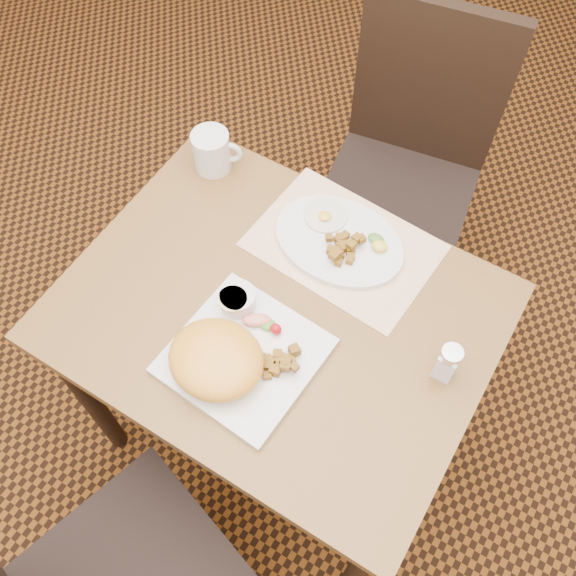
% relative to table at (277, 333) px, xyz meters
% --- Properties ---
extents(ground, '(8.00, 8.00, 0.00)m').
position_rel_table_xyz_m(ground, '(0.00, 0.00, -0.64)').
color(ground, black).
rests_on(ground, ground).
extents(table, '(0.90, 0.70, 0.75)m').
position_rel_table_xyz_m(table, '(0.00, 0.00, 0.00)').
color(table, brown).
rests_on(table, ground).
extents(chair_far, '(0.48, 0.49, 0.97)m').
position_rel_table_xyz_m(chair_far, '(-0.00, 0.72, -0.10)').
color(chair_far, black).
rests_on(chair_far, ground).
extents(placemat, '(0.42, 0.31, 0.00)m').
position_rel_table_xyz_m(placemat, '(0.04, 0.22, 0.11)').
color(placemat, white).
rests_on(placemat, table).
extents(plate_square, '(0.30, 0.30, 0.02)m').
position_rel_table_xyz_m(plate_square, '(0.00, -0.13, 0.12)').
color(plate_square, silver).
rests_on(plate_square, table).
extents(plate_oval, '(0.31, 0.23, 0.02)m').
position_rel_table_xyz_m(plate_oval, '(0.03, 0.22, 0.12)').
color(plate_oval, silver).
rests_on(plate_oval, placemat).
extents(hollandaise_mound, '(0.20, 0.17, 0.07)m').
position_rel_table_xyz_m(hollandaise_mound, '(-0.03, -0.18, 0.16)').
color(hollandaise_mound, gold).
rests_on(hollandaise_mound, plate_square).
extents(ramekin, '(0.08, 0.08, 0.04)m').
position_rel_table_xyz_m(ramekin, '(-0.07, -0.04, 0.15)').
color(ramekin, silver).
rests_on(ramekin, plate_square).
extents(garnish_sq, '(0.09, 0.06, 0.03)m').
position_rel_table_xyz_m(garnish_sq, '(0.00, -0.05, 0.14)').
color(garnish_sq, '#387223').
rests_on(garnish_sq, plate_square).
extents(fried_egg, '(0.10, 0.10, 0.02)m').
position_rel_table_xyz_m(fried_egg, '(-0.03, 0.26, 0.13)').
color(fried_egg, white).
rests_on(fried_egg, plate_oval).
extents(garnish_ov, '(0.06, 0.05, 0.02)m').
position_rel_table_xyz_m(garnish_ov, '(0.11, 0.25, 0.14)').
color(garnish_ov, '#387223').
rests_on(garnish_ov, plate_oval).
extents(salt_shaker, '(0.04, 0.04, 0.10)m').
position_rel_table_xyz_m(salt_shaker, '(0.36, 0.05, 0.16)').
color(salt_shaker, white).
rests_on(salt_shaker, table).
extents(coffee_mug, '(0.12, 0.09, 0.10)m').
position_rel_table_xyz_m(coffee_mug, '(-0.34, 0.26, 0.16)').
color(coffee_mug, silver).
rests_on(coffee_mug, table).
extents(home_fries_sq, '(0.09, 0.10, 0.03)m').
position_rel_table_xyz_m(home_fries_sq, '(0.08, -0.11, 0.14)').
color(home_fries_sq, '#8B5C16').
rests_on(home_fries_sq, plate_square).
extents(home_fries_ov, '(0.08, 0.09, 0.03)m').
position_rel_table_xyz_m(home_fries_ov, '(0.05, 0.20, 0.14)').
color(home_fries_ov, '#8B5C16').
rests_on(home_fries_ov, plate_oval).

